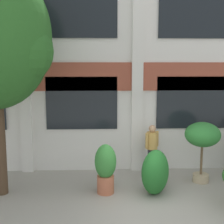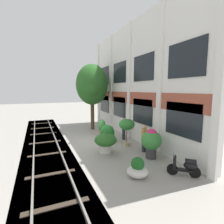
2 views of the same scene
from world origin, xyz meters
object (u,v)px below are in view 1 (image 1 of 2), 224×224
object	(u,v)px
potted_plant_tall_urn	(202,137)
topiary_hedge	(155,172)
potted_plant_stone_basin	(106,166)
resident_watching_tracks	(152,149)

from	to	relation	value
potted_plant_tall_urn	topiary_hedge	world-z (taller)	potted_plant_tall_urn
potted_plant_tall_urn	potted_plant_stone_basin	xyz separation A→B (m)	(-2.87, -0.69, -0.59)
potted_plant_stone_basin	resident_watching_tracks	size ratio (longest dim) A/B	0.83
resident_watching_tracks	topiary_hedge	size ratio (longest dim) A/B	1.36
topiary_hedge	resident_watching_tracks	bearing A→B (deg)	84.53
topiary_hedge	potted_plant_tall_urn	bearing A→B (deg)	26.99
potted_plant_tall_urn	topiary_hedge	bearing A→B (deg)	-153.01
resident_watching_tracks	potted_plant_tall_urn	bearing A→B (deg)	35.95
potted_plant_tall_urn	resident_watching_tracks	bearing A→B (deg)	160.04
resident_watching_tracks	topiary_hedge	bearing A→B (deg)	-39.56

